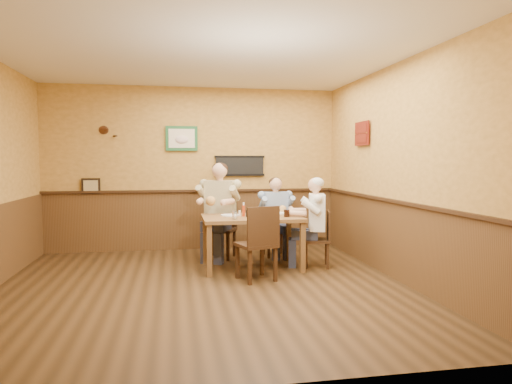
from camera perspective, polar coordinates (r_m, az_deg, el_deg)
The scene contains 17 objects.
room at distance 5.66m, azimuth -5.44°, elevation 5.38°, with size 5.02×5.03×2.81m.
dining_table at distance 6.52m, azimuth -0.51°, elevation -3.85°, with size 1.40×0.90×0.75m.
chair_back_left at distance 7.24m, azimuth -4.47°, elevation -4.55°, with size 0.44×0.44×0.95m, color #3A2312, non-canonical shape.
chair_back_right at distance 7.40m, azimuth 2.40°, elevation -4.94°, with size 0.37×0.37×0.80m, color #3A2312, non-canonical shape.
chair_right_end at distance 6.71m, azimuth 7.58°, elevation -5.82°, with size 0.38×0.38×0.82m, color #3A2312, non-canonical shape.
chair_near_side at distance 5.91m, azimuth 0.01°, elevation -6.36°, with size 0.45×0.45×0.97m, color #3A2312, non-canonical shape.
diner_tan_shirt at distance 7.21m, azimuth -4.48°, elevation -2.95°, with size 0.63×0.63×1.35m, color #CABC8B, non-canonical shape.
diner_blue_polo at distance 7.37m, azimuth 2.41°, elevation -3.62°, with size 0.53×0.53×1.14m, color #7F99BF, non-canonical shape.
diner_white_elder at distance 6.69m, azimuth 7.59°, elevation -4.34°, with size 0.54×0.54×1.17m, color white, non-canonical shape.
water_glass_left at distance 6.19m, azimuth -2.68°, elevation -2.92°, with size 0.07×0.07×0.11m, color white.
water_glass_mid at distance 6.15m, azimuth 1.11°, elevation -2.86°, with size 0.09×0.09×0.13m, color silver.
cola_tumbler at distance 6.44m, azimuth 3.85°, elevation -2.67°, with size 0.08×0.08×0.10m, color black.
hot_sauce_bottle at distance 6.49m, azimuth -1.56°, elevation -2.28°, with size 0.04×0.04×0.18m, color #B23713.
salt_shaker at distance 6.54m, azimuth -2.05°, elevation -2.67°, with size 0.03×0.03×0.08m, color white.
pepper_shaker at distance 6.41m, azimuth -1.09°, elevation -2.71°, with size 0.04×0.04×0.10m, color black.
plate_far_left at distance 6.58m, azimuth -3.28°, elevation -2.91°, with size 0.26×0.26×0.02m, color silver.
plate_far_right at distance 6.85m, azimuth 2.81°, elevation -2.63°, with size 0.26×0.26×0.02m, color white.
Camera 1 is at (-0.34, -5.47, 1.55)m, focal length 32.00 mm.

